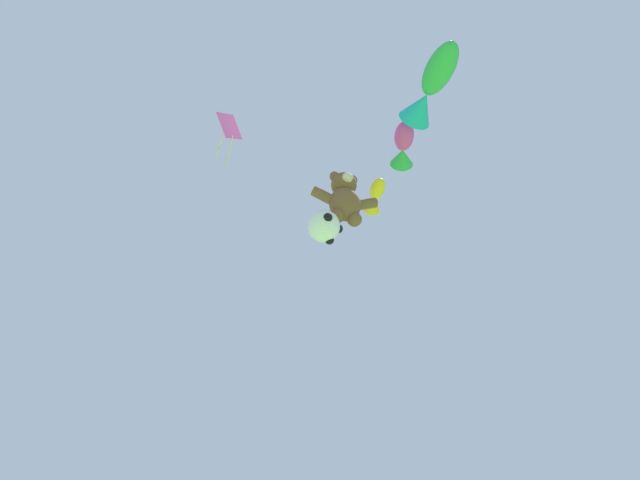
{
  "coord_description": "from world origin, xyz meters",
  "views": [
    {
      "loc": [
        -2.98,
        -2.75,
        1.01
      ],
      "look_at": [
        -0.54,
        6.47,
        9.43
      ],
      "focal_mm": 24.0,
      "sensor_mm": 36.0,
      "label": 1
    }
  ],
  "objects": [
    {
      "name": "fish_kite_goldfin",
      "position": [
        1.6,
        6.82,
        12.27
      ],
      "size": [
        0.75,
        1.53,
        0.64
      ],
      "color": "yellow"
    },
    {
      "name": "diamond_kite",
      "position": [
        -3.98,
        7.77,
        15.75
      ],
      "size": [
        1.17,
        1.05,
        3.28
      ],
      "color": "#E53F9E"
    },
    {
      "name": "fish_kite_emerald",
      "position": [
        1.64,
        2.51,
        12.26
      ],
      "size": [
        0.99,
        2.45,
        0.98
      ],
      "color": "green"
    },
    {
      "name": "soccer_ball_kite",
      "position": [
        -0.52,
        6.07,
        9.63
      ],
      "size": [
        1.07,
        1.07,
        0.99
      ],
      "color": "white"
    },
    {
      "name": "fish_kite_magenta",
      "position": [
        1.86,
        4.8,
        12.65
      ],
      "size": [
        1.19,
        1.81,
        0.78
      ],
      "color": "#E53F9E"
    },
    {
      "name": "teddy_bear_kite",
      "position": [
        0.15,
        5.99,
        10.95
      ],
      "size": [
        2.2,
        0.97,
        2.23
      ],
      "color": "brown"
    }
  ]
}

